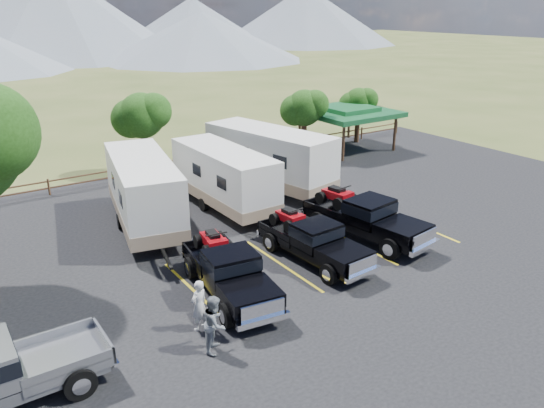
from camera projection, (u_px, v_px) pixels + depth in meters
ground at (385, 292)px, 20.06m from camera, size 320.00×320.00×0.00m
asphalt_lot at (334, 262)px, 22.38m from camera, size 44.00×34.00×0.04m
stall_lines at (319, 253)px, 23.14m from camera, size 12.12×5.50×0.01m
tree_ne_a at (304, 108)px, 36.72m from camera, size 3.11×2.92×4.76m
tree_ne_b at (358, 103)px, 40.76m from camera, size 2.77×2.59×4.27m
tree_north at (141, 116)px, 32.39m from camera, size 3.46×3.24×5.25m
rail_fence at (206, 159)px, 35.24m from camera, size 36.12×0.12×1.00m
pavilion at (347, 112)px, 39.06m from camera, size 6.20×6.20×3.22m
rig_left at (229, 270)px, 19.60m from camera, size 2.73×6.16×1.99m
rig_center at (313, 240)px, 22.23m from camera, size 2.31×5.86×1.92m
rig_right at (364, 216)px, 24.39m from camera, size 2.96×6.65×2.15m
trailer_left at (144, 192)px, 25.26m from camera, size 4.13×9.89×3.43m
trailer_center at (224, 178)px, 27.66m from camera, size 2.49×9.24×3.22m
trailer_right at (269, 159)px, 30.45m from camera, size 4.31×10.26×3.55m
person_a at (199, 305)px, 17.43m from camera, size 0.76×0.61×1.81m
person_b at (215, 323)px, 16.37m from camera, size 1.14×1.16×1.88m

